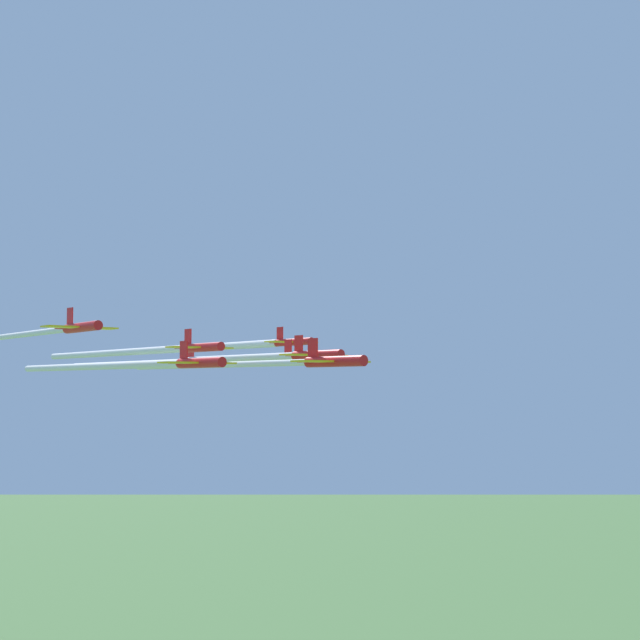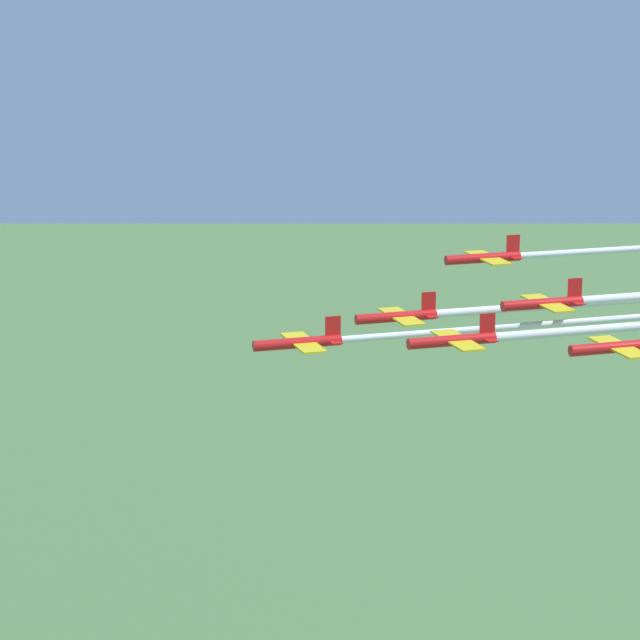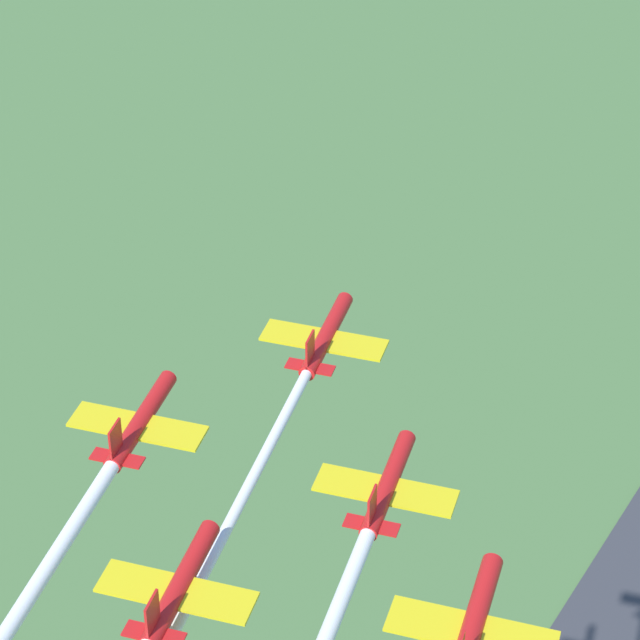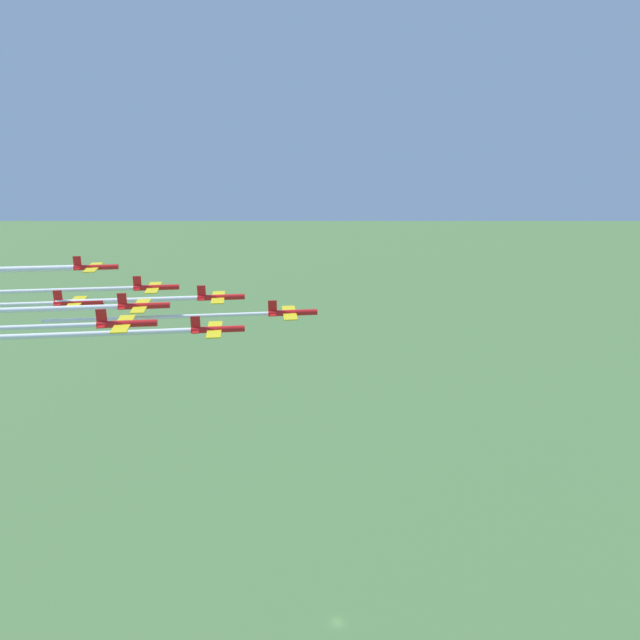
# 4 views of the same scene
# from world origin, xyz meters

# --- Properties ---
(ground_plane) EXTENTS (3000.00, 3000.00, 0.00)m
(ground_plane) POSITION_xyz_m (0.00, 0.00, 0.00)
(ground_plane) COLOR #4C723D
(jet_0) EXTENTS (9.65, 9.26, 3.22)m
(jet_0) POSITION_xyz_m (26.46, 47.77, 128.72)
(jet_0) COLOR red
(jet_1) EXTENTS (9.65, 9.26, 3.22)m
(jet_1) POSITION_xyz_m (38.89, 37.06, 129.89)
(jet_1) COLOR red
(jet_2) EXTENTS (9.65, 9.26, 3.22)m
(jet_2) POSITION_xyz_m (41.85, 53.43, 128.71)
(jet_2) COLOR red
(jet_3) EXTENTS (9.65, 9.26, 3.22)m
(jet_3) POSITION_xyz_m (51.31, 26.36, 130.13)
(jet_3) COLOR red
(jet_4) EXTENTS (9.65, 9.26, 3.22)m
(jet_4) POSITION_xyz_m (54.28, 42.72, 131.08)
(jet_4) COLOR red
(jet_5) EXTENTS (9.65, 9.26, 3.22)m
(jet_5) POSITION_xyz_m (57.25, 59.09, 133.14)
(jet_5) COLOR red
(jet_6) EXTENTS (9.65, 9.26, 3.22)m
(jet_6) POSITION_xyz_m (63.74, 15.66, 132.97)
(jet_6) COLOR red
(jet_7) EXTENTS (9.65, 9.26, 3.22)m
(jet_7) POSITION_xyz_m (66.71, 32.02, 129.73)
(jet_7) COLOR red
(smoke_trail_0) EXTENTS (41.98, 8.32, 0.74)m
(smoke_trail_0) POSITION_xyz_m (51.72, 43.19, 128.67)
(smoke_trail_0) COLOR white
(smoke_trail_1) EXTENTS (27.75, 5.96, 0.97)m
(smoke_trail_1) POSITION_xyz_m (57.01, 33.78, 129.85)
(smoke_trail_1) COLOR white
(smoke_trail_2) EXTENTS (51.51, 10.26, 0.97)m
(smoke_trail_2) POSITION_xyz_m (71.86, 47.99, 128.66)
(smoke_trail_2) COLOR white
(smoke_trail_3) EXTENTS (50.45, 9.98, 0.88)m
(smoke_trail_3) POSITION_xyz_m (80.80, 21.01, 130.08)
(smoke_trail_3) COLOR white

